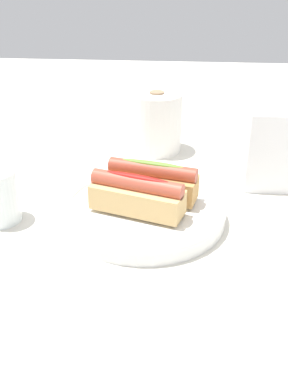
# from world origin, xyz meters

# --- Properties ---
(ground_plane) EXTENTS (2.40, 2.40, 0.00)m
(ground_plane) POSITION_xyz_m (0.00, 0.00, 0.00)
(ground_plane) COLOR silver
(serving_bowl) EXTENTS (0.27, 0.27, 0.03)m
(serving_bowl) POSITION_xyz_m (-0.01, -0.02, 0.02)
(serving_bowl) COLOR white
(serving_bowl) RESTS_ON ground_plane
(hotdog_front) EXTENTS (0.16, 0.09, 0.06)m
(hotdog_front) POSITION_xyz_m (-0.02, -0.05, 0.06)
(hotdog_front) COLOR #DBB270
(hotdog_front) RESTS_ON serving_bowl
(hotdog_back) EXTENTS (0.16, 0.08, 0.06)m
(hotdog_back) POSITION_xyz_m (-0.00, 0.01, 0.06)
(hotdog_back) COLOR tan
(hotdog_back) RESTS_ON serving_bowl
(paper_towel_roll) EXTENTS (0.11, 0.11, 0.13)m
(paper_towel_roll) POSITION_xyz_m (-0.01, 0.28, 0.07)
(paper_towel_roll) COLOR white
(paper_towel_roll) RESTS_ON ground_plane
(napkin_box) EXTENTS (0.11, 0.05, 0.15)m
(napkin_box) POSITION_xyz_m (0.22, 0.11, 0.07)
(napkin_box) COLOR white
(napkin_box) RESTS_ON ground_plane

